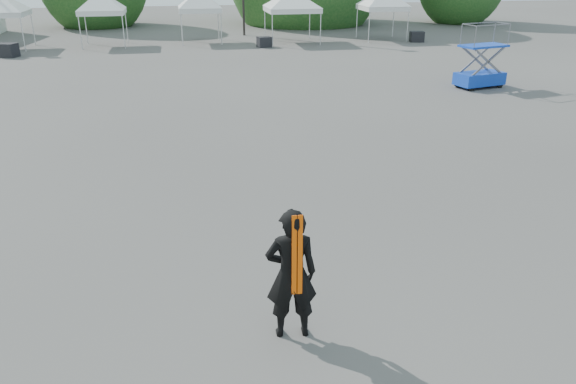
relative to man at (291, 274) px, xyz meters
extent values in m
plane|color=#474442|center=(0.39, 2.76, -1.02)|extent=(120.00, 120.00, 0.00)
cylinder|color=#382314|center=(-7.61, 42.76, 0.11)|extent=(0.36, 0.36, 2.27)
cylinder|color=#382314|center=(9.39, 41.76, 0.38)|extent=(0.36, 0.36, 2.80)
cylinder|color=#382314|center=(22.39, 39.76, 0.03)|extent=(0.36, 0.36, 2.10)
cylinder|color=silver|center=(-10.32, 29.66, -0.02)|extent=(0.06, 0.06, 2.00)
cylinder|color=silver|center=(-10.32, 32.37, -0.02)|extent=(0.06, 0.06, 2.00)
cube|color=silver|center=(-11.67, 31.02, 1.06)|extent=(2.90, 2.90, 0.30)
cylinder|color=silver|center=(-7.10, 29.82, -0.02)|extent=(0.06, 0.06, 2.00)
cylinder|color=silver|center=(-4.57, 29.82, -0.02)|extent=(0.06, 0.06, 2.00)
cylinder|color=silver|center=(-7.10, 32.35, -0.02)|extent=(0.06, 0.06, 2.00)
cylinder|color=silver|center=(-4.57, 32.35, -0.02)|extent=(0.06, 0.06, 2.00)
cube|color=silver|center=(-5.83, 31.09, 1.06)|extent=(2.73, 2.73, 0.30)
cylinder|color=silver|center=(-1.04, 30.33, -0.02)|extent=(0.06, 0.06, 2.00)
cylinder|color=silver|center=(1.43, 30.33, -0.02)|extent=(0.06, 0.06, 2.00)
cylinder|color=silver|center=(-1.04, 32.81, -0.02)|extent=(0.06, 0.06, 2.00)
cylinder|color=silver|center=(1.43, 32.81, -0.02)|extent=(0.06, 0.06, 2.00)
cube|color=silver|center=(0.19, 31.57, 1.06)|extent=(2.67, 2.67, 0.30)
cylinder|color=silver|center=(4.50, 28.96, -0.02)|extent=(0.06, 0.06, 2.00)
cylinder|color=silver|center=(7.60, 28.96, -0.02)|extent=(0.06, 0.06, 2.00)
cylinder|color=silver|center=(4.50, 32.05, -0.02)|extent=(0.06, 0.06, 2.00)
cylinder|color=silver|center=(7.60, 32.05, -0.02)|extent=(0.06, 0.06, 2.00)
cube|color=silver|center=(6.05, 30.50, 1.06)|extent=(3.30, 3.30, 0.30)
cylinder|color=silver|center=(10.97, 29.38, -0.02)|extent=(0.06, 0.06, 2.00)
cylinder|color=silver|center=(13.63, 29.38, -0.02)|extent=(0.06, 0.06, 2.00)
cylinder|color=silver|center=(10.97, 32.05, -0.02)|extent=(0.06, 0.06, 2.00)
cylinder|color=silver|center=(13.63, 32.05, -0.02)|extent=(0.06, 0.06, 2.00)
cube|color=silver|center=(12.30, 30.71, 1.06)|extent=(2.86, 2.86, 0.30)
imported|color=black|center=(0.00, 0.00, 0.00)|extent=(0.78, 0.54, 2.04)
cube|color=#F95404|center=(0.00, -0.20, 0.41)|extent=(0.16, 0.03, 1.23)
cube|color=#0C20A2|center=(11.28, 15.36, -0.64)|extent=(2.24, 1.48, 0.52)
cube|color=#0C20A2|center=(11.28, 15.36, 0.74)|extent=(2.15, 1.42, 0.09)
cylinder|color=black|center=(10.63, 14.76, -0.87)|extent=(0.33, 0.20, 0.31)
cylinder|color=black|center=(12.14, 15.12, -0.87)|extent=(0.33, 0.20, 0.31)
cylinder|color=black|center=(10.43, 15.60, -0.87)|extent=(0.33, 0.20, 0.31)
cylinder|color=black|center=(11.94, 15.96, -0.87)|extent=(0.33, 0.20, 0.31)
cube|color=black|center=(-10.77, 27.70, -0.65)|extent=(1.19, 1.08, 0.76)
cube|color=black|center=(3.94, 28.71, -0.71)|extent=(0.93, 0.80, 0.63)
cube|color=black|center=(14.24, 29.15, -0.69)|extent=(0.96, 0.79, 0.68)
camera|label=1|loc=(-1.35, -6.80, 4.18)|focal=35.00mm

